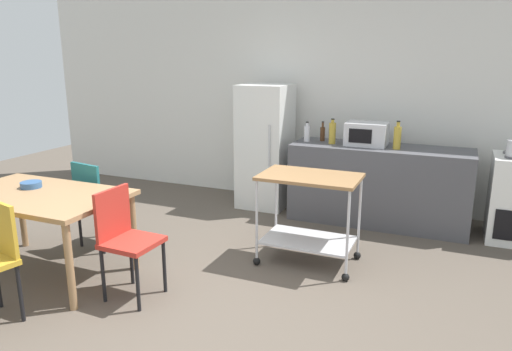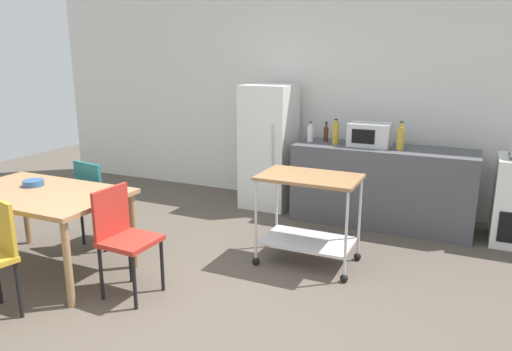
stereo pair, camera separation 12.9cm
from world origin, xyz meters
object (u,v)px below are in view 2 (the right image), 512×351
(kitchen_cart, at_px, (309,205))
(bottle_sesame_oil, at_px, (310,133))
(refrigerator, at_px, (269,146))
(fruit_bowl, at_px, (33,183))
(dining_table, at_px, (40,200))
(bottle_soy_sauce, at_px, (401,138))
(microwave, at_px, (370,134))
(bottle_hot_sauce, at_px, (335,133))
(chair_teal, at_px, (99,197))
(chair_red, at_px, (123,234))
(bottle_sparkling_water, at_px, (326,134))

(kitchen_cart, xyz_separation_m, bottle_sesame_oil, (-0.46, 1.37, 0.43))
(refrigerator, xyz_separation_m, kitchen_cart, (1.04, -1.48, -0.20))
(bottle_sesame_oil, xyz_separation_m, fruit_bowl, (-1.83, -2.41, -0.22))
(dining_table, relative_size, bottle_soy_sauce, 4.81)
(microwave, bearing_deg, bottle_soy_sauce, -15.87)
(refrigerator, height_order, kitchen_cart, refrigerator)
(bottle_hot_sauce, bearing_deg, chair_teal, -136.68)
(chair_red, distance_m, fruit_bowl, 1.17)
(bottle_hot_sauce, height_order, fruit_bowl, bottle_hot_sauce)
(microwave, bearing_deg, fruit_bowl, -136.00)
(dining_table, distance_m, bottle_soy_sauce, 3.66)
(chair_teal, height_order, bottle_hot_sauce, bottle_hot_sauce)
(microwave, bearing_deg, chair_teal, -140.86)
(chair_teal, xyz_separation_m, microwave, (2.30, 1.87, 0.51))
(bottle_sesame_oil, relative_size, bottle_soy_sauce, 0.76)
(bottle_hot_sauce, distance_m, bottle_soy_sauce, 0.74)
(chair_teal, distance_m, chair_red, 1.15)
(bottle_sesame_oil, bearing_deg, bottle_sparkling_water, 31.93)
(refrigerator, xyz_separation_m, fruit_bowl, (-1.25, -2.52, 0.00))
(dining_table, distance_m, chair_red, 0.96)
(bottle_sesame_oil, height_order, fruit_bowl, bottle_sesame_oil)
(dining_table, distance_m, fruit_bowl, 0.24)
(chair_red, xyz_separation_m, refrigerator, (0.12, 2.66, 0.26))
(chair_teal, height_order, refrigerator, refrigerator)
(chair_teal, relative_size, kitchen_cart, 0.98)
(dining_table, relative_size, refrigerator, 0.97)
(bottle_hot_sauce, height_order, bottle_soy_sauce, bottle_soy_sauce)
(microwave, bearing_deg, refrigerator, 176.63)
(refrigerator, distance_m, bottle_soy_sauce, 1.66)
(dining_table, xyz_separation_m, chair_teal, (0.04, 0.68, -0.15))
(chair_red, height_order, fruit_bowl, chair_red)
(bottle_sesame_oil, bearing_deg, bottle_hot_sauce, -5.87)
(chair_teal, bearing_deg, fruit_bowl, 77.83)
(refrigerator, distance_m, bottle_sesame_oil, 0.63)
(dining_table, distance_m, bottle_sesame_oil, 3.03)
(bottle_sparkling_water, bearing_deg, bottle_hot_sauce, -41.31)
(chair_red, relative_size, bottle_soy_sauce, 2.85)
(chair_teal, height_order, fruit_bowl, chair_teal)
(dining_table, height_order, refrigerator, refrigerator)
(kitchen_cart, bearing_deg, bottle_hot_sauce, 96.06)
(refrigerator, distance_m, microwave, 1.30)
(kitchen_cart, height_order, fruit_bowl, kitchen_cart)
(fruit_bowl, bearing_deg, kitchen_cart, 24.49)
(chair_red, bearing_deg, bottle_hot_sauce, -19.80)
(chair_red, bearing_deg, microwave, -26.27)
(bottle_sparkling_water, xyz_separation_m, bottle_hot_sauce, (0.15, -0.13, 0.04))
(dining_table, height_order, fruit_bowl, fruit_bowl)
(fruit_bowl, bearing_deg, chair_red, -7.31)
(chair_teal, bearing_deg, bottle_sesame_oil, -121.45)
(dining_table, height_order, bottle_sesame_oil, bottle_sesame_oil)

